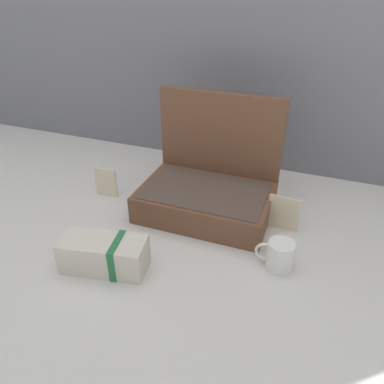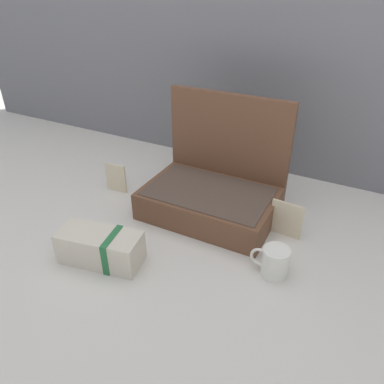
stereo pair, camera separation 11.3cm
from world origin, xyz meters
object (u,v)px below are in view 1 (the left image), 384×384
coffee_mug (279,255)px  info_card_left (106,182)px  poster_card_right (283,213)px  cream_toiletry_bag (105,254)px  open_suitcase (208,188)px

coffee_mug → info_card_left: bearing=166.0°
info_card_left → poster_card_right: poster_card_right is taller
coffee_mug → info_card_left: 0.71m
cream_toiletry_bag → poster_card_right: bearing=39.9°
open_suitcase → info_card_left: bearing=-172.9°
poster_card_right → info_card_left: bearing=-173.2°
info_card_left → poster_card_right: size_ratio=0.94×
open_suitcase → poster_card_right: size_ratio=3.67×
open_suitcase → info_card_left: open_suitcase is taller
coffee_mug → poster_card_right: 0.20m
coffee_mug → poster_card_right: (-0.02, 0.20, 0.02)m
cream_toiletry_bag → info_card_left: (-0.22, 0.35, 0.01)m
cream_toiletry_bag → poster_card_right: 0.59m
open_suitcase → cream_toiletry_bag: bearing=-113.8°
coffee_mug → info_card_left: info_card_left is taller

